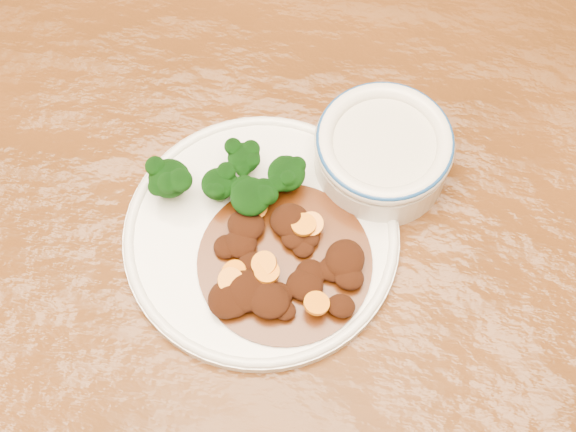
# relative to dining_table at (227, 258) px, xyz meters

# --- Properties ---
(ground) EXTENTS (4.00, 4.00, 0.00)m
(ground) POSITION_rel_dining_table_xyz_m (0.00, 0.00, -0.67)
(ground) COLOR #432410
(ground) RESTS_ON ground
(dining_table) EXTENTS (1.55, 0.99, 0.75)m
(dining_table) POSITION_rel_dining_table_xyz_m (0.00, 0.00, 0.00)
(dining_table) COLOR #562C0F
(dining_table) RESTS_ON ground
(dinner_plate) EXTENTS (0.23, 0.23, 0.01)m
(dinner_plate) POSITION_rel_dining_table_xyz_m (0.04, -0.01, 0.09)
(dinner_plate) COLOR silver
(dinner_plate) RESTS_ON dining_table
(broccoli_florets) EXTENTS (0.13, 0.07, 0.04)m
(broccoli_florets) POSITION_rel_dining_table_xyz_m (0.00, 0.02, 0.11)
(broccoli_florets) COLOR #66974E
(broccoli_florets) RESTS_ON dinner_plate
(mince_stew) EXTENTS (0.14, 0.14, 0.02)m
(mince_stew) POSITION_rel_dining_table_xyz_m (0.06, -0.03, 0.10)
(mince_stew) COLOR #411B07
(mince_stew) RESTS_ON dinner_plate
(dip_bowl) EXTENTS (0.12, 0.12, 0.05)m
(dip_bowl) POSITION_rel_dining_table_xyz_m (0.12, 0.08, 0.11)
(dip_bowl) COLOR silver
(dip_bowl) RESTS_ON dining_table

